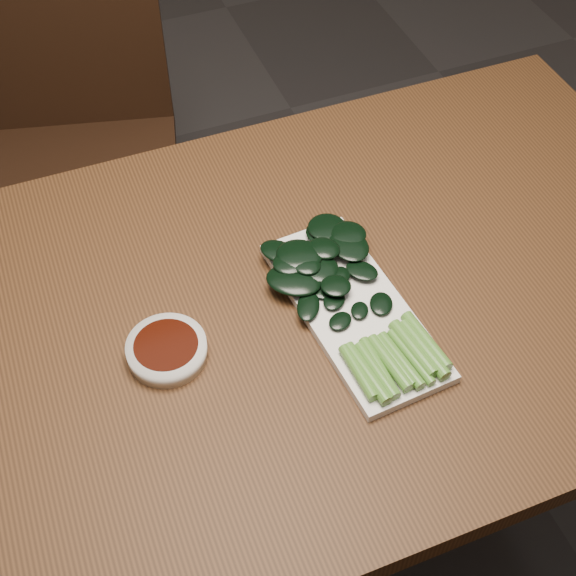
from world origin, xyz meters
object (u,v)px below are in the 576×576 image
Objects in this scene: chair_far at (75,141)px; sauce_bowl at (167,350)px; table at (277,336)px; gai_lan at (341,291)px; serving_plate at (354,310)px.

sauce_bowl is (0.01, -0.83, 0.28)m from chair_far.
table is 12.72× the size of sauce_bowl.
table is at bearing 162.81° from gai_lan.
table is at bearing 151.98° from serving_plate.
sauce_bowl is at bearing -171.19° from table.
chair_far reaches higher than sauce_bowl.
sauce_bowl is at bearing 179.78° from gai_lan.
sauce_bowl is 0.26m from gai_lan.
serving_plate is at bearing -68.38° from gai_lan.
gai_lan is (0.09, -0.03, 0.10)m from table.
sauce_bowl is 0.27m from serving_plate.
table is 1.57× the size of chair_far.
gai_lan is at bearing -0.22° from sauce_bowl.
serving_plate is at bearing -57.80° from chair_far.
chair_far reaches higher than table.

